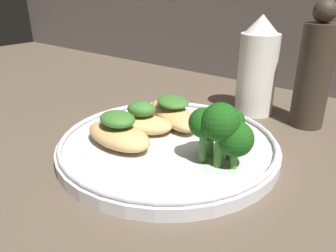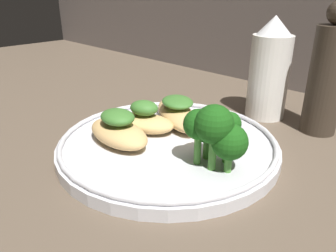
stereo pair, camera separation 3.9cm
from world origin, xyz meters
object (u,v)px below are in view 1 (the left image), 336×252
Objects in this scene: plate at (168,144)px; pepper_grinder at (314,72)px; sauce_bottle at (257,68)px; broccoli_bunch at (221,128)px.

pepper_grinder is (10.53, 19.11, 6.90)cm from plate.
sauce_bottle is at bearing 83.28° from plate.
sauce_bottle reaches higher than plate.
plate is 22.88cm from pepper_grinder.
sauce_bottle is 0.87× the size of pepper_grinder.
pepper_grinder is at bearing -0.00° from sauce_bottle.
plate is at bearing 174.43° from broccoli_bunch.
pepper_grinder is (2.96, 19.85, 2.38)cm from broccoli_bunch.
broccoli_bunch reaches higher than plate.
broccoli_bunch is at bearing -74.99° from sauce_bottle.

